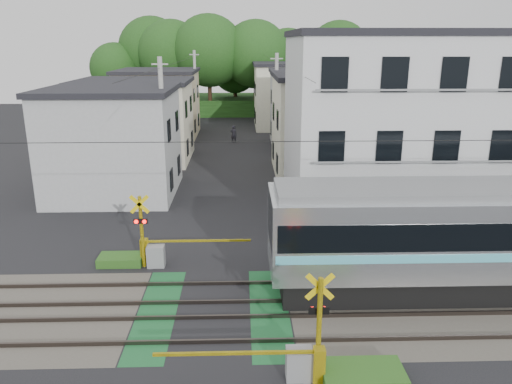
{
  "coord_description": "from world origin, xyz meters",
  "views": [
    {
      "loc": [
        1.0,
        -15.07,
        8.78
      ],
      "look_at": [
        1.6,
        5.0,
        2.71
      ],
      "focal_mm": 35.0,
      "sensor_mm": 36.0,
      "label": 1
    }
  ],
  "objects_px": {
    "apartment_block": "(391,128)",
    "pedestrian": "(234,134)",
    "crossing_signal_far": "(154,250)",
    "crossing_signal_near": "(303,357)"
  },
  "relations": [
    {
      "from": "crossing_signal_far",
      "to": "apartment_block",
      "type": "height_order",
      "value": "apartment_block"
    },
    {
      "from": "apartment_block",
      "to": "crossing_signal_far",
      "type": "bearing_deg",
      "value": -152.22
    },
    {
      "from": "crossing_signal_near",
      "to": "apartment_block",
      "type": "distance_m",
      "value": 14.95
    },
    {
      "from": "apartment_block",
      "to": "pedestrian",
      "type": "relative_size",
      "value": 6.44
    },
    {
      "from": "crossing_signal_near",
      "to": "crossing_signal_far",
      "type": "xyz_separation_m",
      "value": [
        -5.17,
        7.31,
        0.0
      ]
    },
    {
      "from": "pedestrian",
      "to": "crossing_signal_near",
      "type": "bearing_deg",
      "value": 107.26
    },
    {
      "from": "crossing_signal_near",
      "to": "pedestrian",
      "type": "bearing_deg",
      "value": 93.96
    },
    {
      "from": "apartment_block",
      "to": "pedestrian",
      "type": "distance_m",
      "value": 21.9
    },
    {
      "from": "pedestrian",
      "to": "apartment_block",
      "type": "bearing_deg",
      "value": 125.67
    },
    {
      "from": "pedestrian",
      "to": "crossing_signal_far",
      "type": "bearing_deg",
      "value": 96.93
    }
  ]
}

